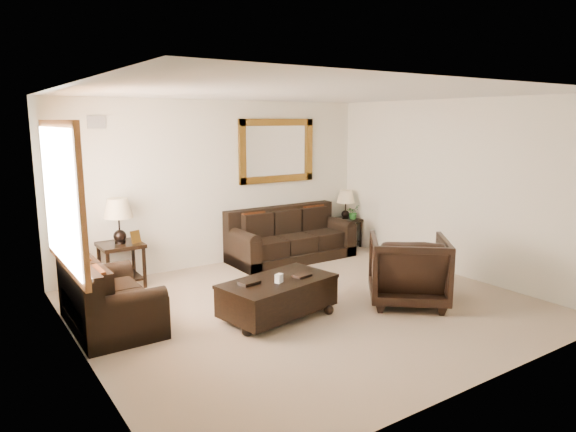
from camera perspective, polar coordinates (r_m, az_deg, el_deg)
room at (r=6.42m, az=2.32°, el=1.40°), size 5.51×5.01×2.71m
window at (r=6.16m, az=-23.79°, el=1.99°), size 0.07×1.96×1.66m
mirror at (r=9.02m, az=-1.24°, el=7.25°), size 1.50×0.06×1.10m
air_vent at (r=7.81m, az=-20.53°, el=9.75°), size 0.25×0.02×0.18m
sofa at (r=8.91m, az=0.17°, el=-2.73°), size 2.16×0.93×0.88m
loveseat at (r=6.37m, az=-19.55°, el=-9.00°), size 0.87×1.47×0.83m
end_table_left at (r=7.70m, az=-18.21°, el=-1.43°), size 0.59×0.59×1.29m
end_table_right at (r=9.76m, az=6.41°, el=0.67°), size 0.49×0.49×1.08m
coffee_table at (r=6.31m, az=-1.13°, el=-8.63°), size 1.52×1.00×0.59m
armchair at (r=6.91m, az=13.21°, el=-5.46°), size 1.33×1.32×1.00m
potted_plant at (r=9.78m, az=7.21°, el=0.28°), size 0.32×0.33×0.21m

